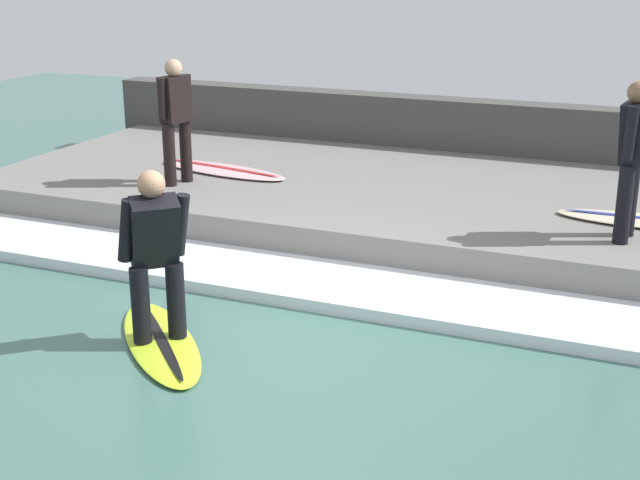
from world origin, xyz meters
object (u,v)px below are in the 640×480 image
(surfboard_riding, at_px, (161,342))
(surfer_riding, at_px, (155,248))
(surfboard_waiting_near, at_px, (222,170))
(surfer_waiting_near, at_px, (176,115))
(surfer_waiting_far, at_px, (632,152))

(surfboard_riding, xyz_separation_m, surfer_riding, (0.00, 0.00, 0.89))
(surfer_riding, xyz_separation_m, surfboard_waiting_near, (4.35, 1.75, -0.44))
(surfboard_riding, relative_size, surfer_waiting_near, 1.11)
(surfer_riding, height_order, surfer_waiting_near, surfer_waiting_near)
(surfer_waiting_far, bearing_deg, surfboard_riding, 132.96)
(surfboard_riding, relative_size, surfboard_waiting_near, 0.83)
(surfer_waiting_near, xyz_separation_m, surfboard_waiting_near, (0.78, -0.21, -0.87))
(surfboard_waiting_near, height_order, surfer_waiting_far, surfer_waiting_far)
(surfboard_waiting_near, bearing_deg, surfboard_riding, -158.10)
(surfer_waiting_near, bearing_deg, surfboard_riding, -151.19)
(surfer_riding, bearing_deg, surfboard_waiting_near, 21.90)
(surfboard_riding, bearing_deg, surfboard_waiting_near, 21.90)
(surfer_waiting_far, bearing_deg, surfer_waiting_near, 87.89)
(surfer_waiting_near, height_order, surfer_waiting_far, surfer_waiting_far)
(surfboard_riding, xyz_separation_m, surfboard_waiting_near, (4.35, 1.75, 0.44))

